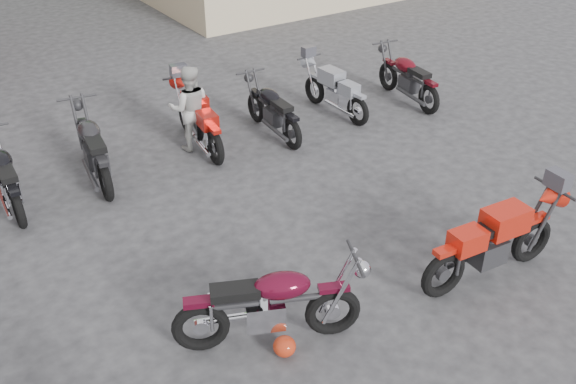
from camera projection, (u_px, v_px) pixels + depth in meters
ground at (373, 337)px, 7.42m from camera, size 90.00×90.00×0.00m
vintage_motorcycle at (271, 300)px, 7.06m from camera, size 2.17×1.45×1.20m
sportbike at (495, 238)px, 8.07m from camera, size 2.12×0.85×1.20m
helmet at (284, 346)px, 7.12m from camera, size 0.27×0.27×0.24m
person_light at (190, 109)px, 11.11m from camera, size 0.92×0.83×1.53m
row_bike_2 at (5, 173)px, 9.61m from camera, size 0.69×1.90×1.09m
row_bike_3 at (92, 145)px, 10.30m from camera, size 0.94×2.13×1.20m
row_bike_4 at (198, 117)px, 11.27m from camera, size 0.86×2.04×1.15m
row_bike_5 at (272, 107)px, 11.72m from camera, size 0.71×1.89×1.08m
row_bike_6 at (335, 88)px, 12.53m from camera, size 0.70×1.85×1.06m
row_bike_7 at (408, 75)px, 13.06m from camera, size 0.85×1.99×1.12m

